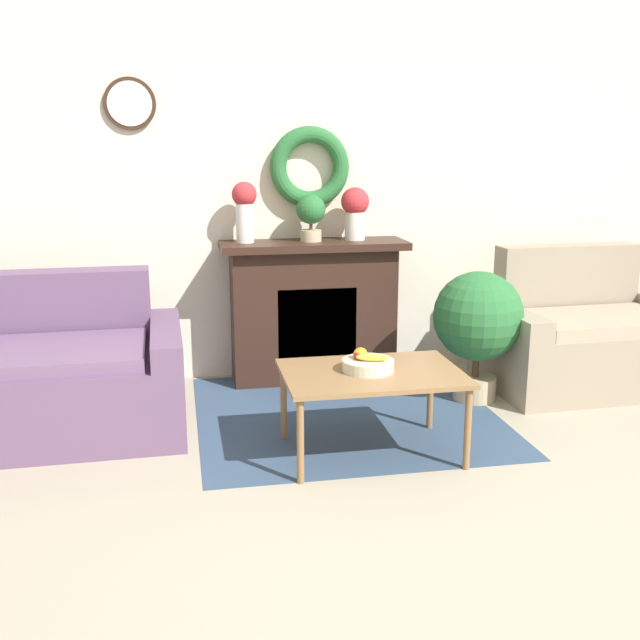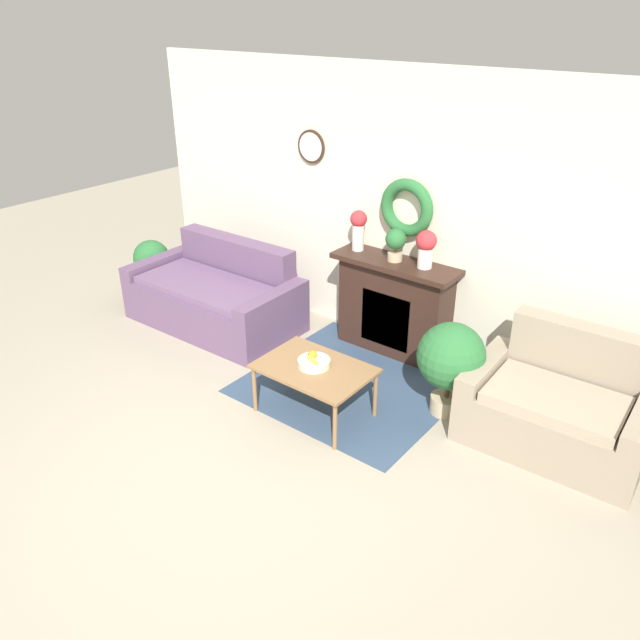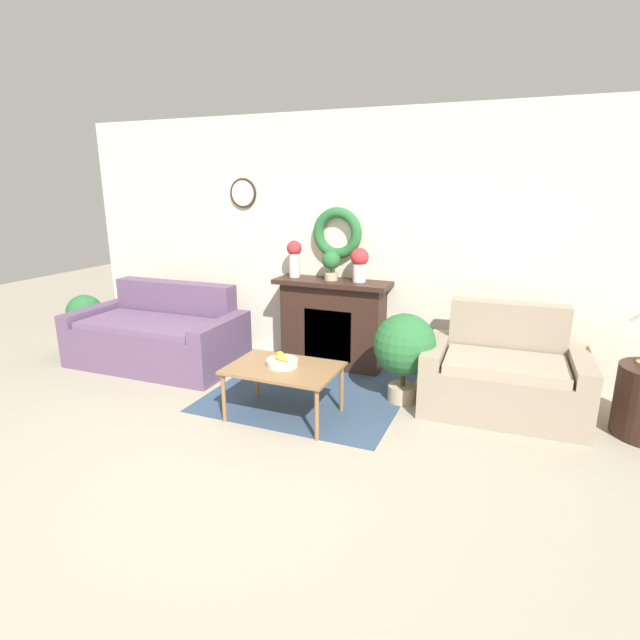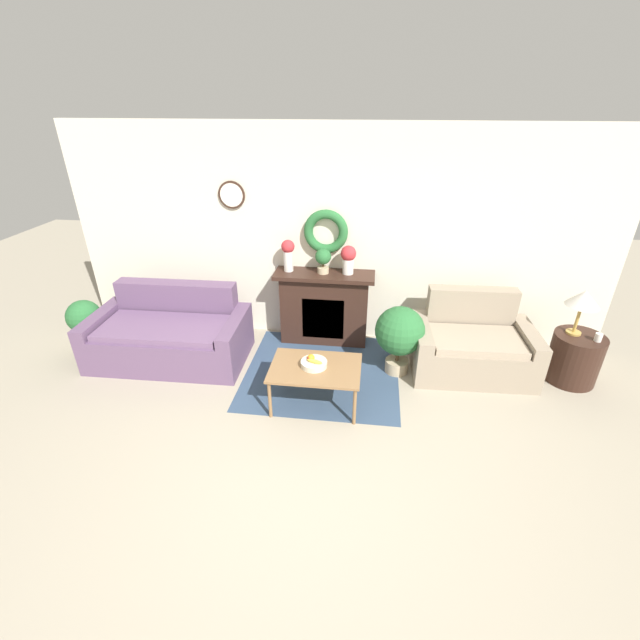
% 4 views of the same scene
% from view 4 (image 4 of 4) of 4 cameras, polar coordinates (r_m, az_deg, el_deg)
% --- Properties ---
extents(ground_plane, '(16.00, 16.00, 0.00)m').
position_cam_4_polar(ground_plane, '(3.81, -2.35, -22.70)').
color(ground_plane, '#9E937F').
extents(floor_rug, '(1.80, 1.75, 0.01)m').
position_cam_4_polar(floor_rug, '(5.17, 0.31, -6.83)').
color(floor_rug, '#334760').
rests_on(floor_rug, ground_plane).
extents(wall_back, '(6.80, 0.18, 2.70)m').
position_cam_4_polar(wall_back, '(5.44, 2.16, 10.82)').
color(wall_back, beige).
rests_on(wall_back, ground_plane).
extents(fireplace, '(1.26, 0.41, 0.97)m').
position_cam_4_polar(fireplace, '(5.58, 0.59, 1.75)').
color(fireplace, '#331E16').
rests_on(fireplace, ground_plane).
extents(couch_left, '(1.88, 1.02, 0.87)m').
position_cam_4_polar(couch_left, '(5.60, -19.30, -1.90)').
color(couch_left, '#604766').
rests_on(couch_left, ground_plane).
extents(loveseat_right, '(1.40, 0.92, 0.92)m').
position_cam_4_polar(loveseat_right, '(5.37, 19.56, -3.29)').
color(loveseat_right, gray).
rests_on(loveseat_right, ground_plane).
extents(coffee_table, '(0.93, 0.65, 0.46)m').
position_cam_4_polar(coffee_table, '(4.45, -0.61, -6.73)').
color(coffee_table, olive).
rests_on(coffee_table, ground_plane).
extents(fruit_bowl, '(0.27, 0.27, 0.12)m').
position_cam_4_polar(fruit_bowl, '(4.42, -0.87, -5.72)').
color(fruit_bowl, beige).
rests_on(fruit_bowl, coffee_table).
extents(side_table_by_loveseat, '(0.55, 0.55, 0.58)m').
position_cam_4_polar(side_table_by_loveseat, '(5.67, 30.79, -4.38)').
color(side_table_by_loveseat, '#331E16').
rests_on(side_table_by_loveseat, ground_plane).
extents(table_lamp, '(0.35, 0.35, 0.52)m').
position_cam_4_polar(table_lamp, '(5.40, 31.71, 2.34)').
color(table_lamp, '#B28E42').
rests_on(table_lamp, side_table_by_loveseat).
extents(mug, '(0.07, 0.07, 0.09)m').
position_cam_4_polar(mug, '(5.50, 33.12, -1.95)').
color(mug, silver).
rests_on(mug, side_table_by_loveseat).
extents(vase_on_mantel_left, '(0.17, 0.17, 0.40)m').
position_cam_4_polar(vase_on_mantel_left, '(5.38, -4.28, 8.90)').
color(vase_on_mantel_left, silver).
rests_on(vase_on_mantel_left, fireplace).
extents(vase_on_mantel_right, '(0.19, 0.19, 0.36)m').
position_cam_4_polar(vase_on_mantel_right, '(5.30, 3.79, 8.28)').
color(vase_on_mantel_right, silver).
rests_on(vase_on_mantel_right, fireplace).
extents(potted_plant_on_mantel, '(0.20, 0.20, 0.31)m').
position_cam_4_polar(potted_plant_on_mantel, '(5.31, 0.42, 8.17)').
color(potted_plant_on_mantel, tan).
rests_on(potted_plant_on_mantel, fireplace).
extents(potted_plant_floor_by_couch, '(0.42, 0.42, 0.68)m').
position_cam_4_polar(potted_plant_floor_by_couch, '(6.19, -28.81, -0.14)').
color(potted_plant_floor_by_couch, tan).
rests_on(potted_plant_floor_by_couch, ground_plane).
extents(potted_plant_floor_by_loveseat, '(0.57, 0.57, 0.84)m').
position_cam_4_polar(potted_plant_floor_by_loveseat, '(4.98, 10.57, -1.71)').
color(potted_plant_floor_by_loveseat, tan).
rests_on(potted_plant_floor_by_loveseat, ground_plane).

